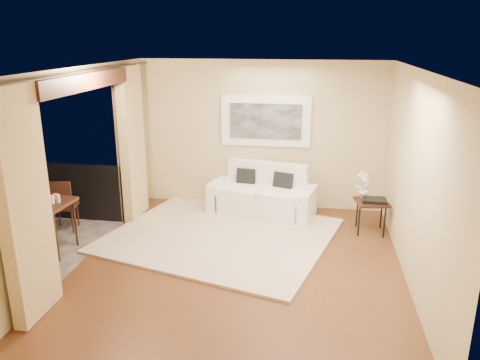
% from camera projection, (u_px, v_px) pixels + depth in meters
% --- Properties ---
extents(floor, '(5.00, 5.00, 0.00)m').
position_uv_depth(floor, '(239.00, 265.00, 6.61)').
color(floor, brown).
rests_on(floor, ground).
extents(room_shell, '(5.00, 6.40, 5.00)m').
position_uv_depth(room_shell, '(81.00, 81.00, 6.18)').
color(room_shell, white).
rests_on(room_shell, ground).
extents(balcony, '(1.81, 2.60, 1.17)m').
position_uv_depth(balcony, '(24.00, 238.00, 7.06)').
color(balcony, '#605B56').
rests_on(balcony, ground).
extents(curtains, '(0.16, 4.80, 2.64)m').
position_uv_depth(curtains, '(91.00, 167.00, 6.53)').
color(curtains, tan).
rests_on(curtains, ground).
extents(artwork, '(1.62, 0.07, 0.92)m').
position_uv_depth(artwork, '(266.00, 121.00, 8.44)').
color(artwork, white).
rests_on(artwork, room_shell).
extents(rug, '(3.97, 3.67, 0.04)m').
position_uv_depth(rug, '(221.00, 235.00, 7.53)').
color(rug, beige).
rests_on(rug, floor).
extents(sofa, '(1.98, 1.17, 0.89)m').
position_uv_depth(sofa, '(263.00, 196.00, 8.46)').
color(sofa, white).
rests_on(sofa, floor).
extents(side_table, '(0.57, 0.57, 0.54)m').
position_uv_depth(side_table, '(372.00, 204.00, 7.57)').
color(side_table, black).
rests_on(side_table, floor).
extents(tray, '(0.39, 0.29, 0.05)m').
position_uv_depth(tray, '(374.00, 200.00, 7.52)').
color(tray, black).
rests_on(tray, side_table).
extents(orchid, '(0.30, 0.30, 0.48)m').
position_uv_depth(orchid, '(363.00, 185.00, 7.60)').
color(orchid, white).
rests_on(orchid, side_table).
extents(bistro_table, '(0.72, 0.72, 0.79)m').
position_uv_depth(bistro_table, '(46.00, 207.00, 6.79)').
color(bistro_table, black).
rests_on(bistro_table, balcony).
extents(balcony_chair_far, '(0.45, 0.46, 0.89)m').
position_uv_depth(balcony_chair_far, '(62.00, 202.00, 7.58)').
color(balcony_chair_far, black).
rests_on(balcony_chair_far, balcony).
extents(balcony_chair_near, '(0.46, 0.46, 1.01)m').
position_uv_depth(balcony_chair_near, '(22.00, 235.00, 6.16)').
color(balcony_chair_near, black).
rests_on(balcony_chair_near, balcony).
extents(ice_bucket, '(0.18, 0.18, 0.20)m').
position_uv_depth(ice_bucket, '(36.00, 193.00, 6.85)').
color(ice_bucket, silver).
rests_on(ice_bucket, bistro_table).
extents(candle, '(0.06, 0.06, 0.07)m').
position_uv_depth(candle, '(55.00, 196.00, 6.91)').
color(candle, red).
rests_on(candle, bistro_table).
extents(vase, '(0.04, 0.04, 0.18)m').
position_uv_depth(vase, '(40.00, 199.00, 6.61)').
color(vase, silver).
rests_on(vase, bistro_table).
extents(glass_a, '(0.06, 0.06, 0.12)m').
position_uv_depth(glass_a, '(52.00, 200.00, 6.68)').
color(glass_a, white).
rests_on(glass_a, bistro_table).
extents(glass_b, '(0.06, 0.06, 0.12)m').
position_uv_depth(glass_b, '(58.00, 198.00, 6.73)').
color(glass_b, silver).
rests_on(glass_b, bistro_table).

